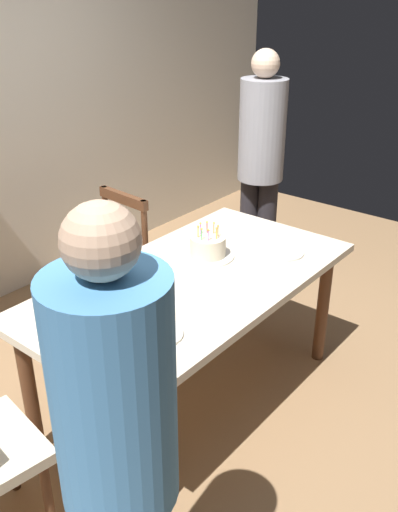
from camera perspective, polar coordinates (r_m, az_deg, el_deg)
The scene contains 11 objects.
ground at distance 3.18m, azimuth -0.58°, elevation -14.30°, with size 6.40×6.40×0.00m, color #93704C.
dining_table at distance 2.80m, azimuth -0.65°, elevation -3.83°, with size 1.74×0.91×0.76m.
birthday_cake at distance 2.94m, azimuth 0.91°, elevation 0.86°, with size 0.28×0.28×0.18m.
plate_near_celebrant at distance 2.33m, azimuth -4.32°, elevation -7.93°, with size 0.22×0.22×0.01m, color silver.
plate_far_side at distance 2.82m, azimuth -4.98°, elevation -1.53°, with size 0.22×0.22×0.01m, color silver.
plate_near_guest at distance 3.03m, azimuth 8.63°, elevation 0.39°, with size 0.22×0.22×0.01m, color silver.
fork_near_celebrant at distance 2.24m, azimuth -7.28°, elevation -9.66°, with size 0.18×0.02×0.01m, color silver.
fork_far_side at distance 2.73m, azimuth -7.52°, elevation -2.69°, with size 0.18×0.02×0.01m, color silver.
chair_spindle_back at distance 3.44m, azimuth -9.46°, elevation -2.09°, with size 0.47×0.47×0.95m.
person_celebrant at distance 1.59m, azimuth -8.23°, elevation -19.16°, with size 0.32×0.32×1.65m.
person_guest at distance 3.96m, azimuth 6.34°, elevation 9.89°, with size 0.32×0.32×1.69m.
Camera 1 is at (-1.87, -1.55, 2.06)m, focal length 39.11 mm.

